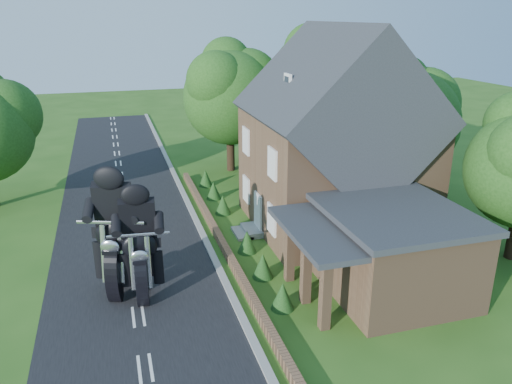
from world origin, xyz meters
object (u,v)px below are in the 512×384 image
object	(u,v)px
motorcycle_lead	(143,281)
motorcycle_follow	(120,274)
garden_wall	(222,242)
annex	(390,249)
house	(335,145)

from	to	relation	value
motorcycle_lead	motorcycle_follow	size ratio (longest dim) A/B	0.89
garden_wall	motorcycle_follow	bearing A→B (deg)	-147.86
annex	motorcycle_follow	bearing A→B (deg)	164.98
motorcycle_follow	house	bearing A→B (deg)	-140.75
garden_wall	motorcycle_follow	xyz separation A→B (m)	(-4.80, -3.02, 0.60)
house	annex	world-z (taller)	house
house	motorcycle_follow	bearing A→B (deg)	-159.93
motorcycle_lead	annex	bearing A→B (deg)	173.84
motorcycle_follow	annex	bearing A→B (deg)	-175.84
garden_wall	motorcycle_lead	size ratio (longest dim) A/B	14.31
garden_wall	annex	xyz separation A→B (m)	(5.57, -5.80, 1.57)
garden_wall	annex	distance (m)	8.19
annex	house	bearing A→B (deg)	84.76
motorcycle_follow	garden_wall	bearing A→B (deg)	-128.68
garden_wall	motorcycle_lead	bearing A→B (deg)	-137.11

